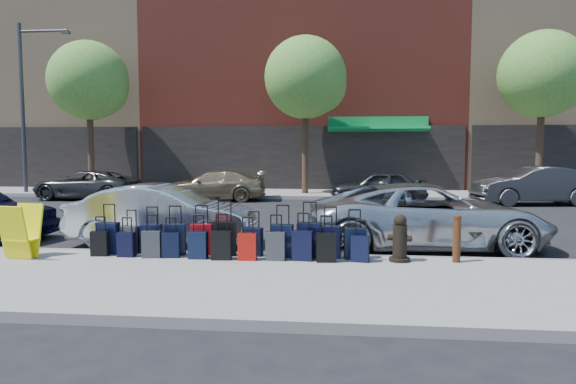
# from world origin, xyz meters

# --- Properties ---
(ground) EXTENTS (120.00, 120.00, 0.00)m
(ground) POSITION_xyz_m (0.00, 0.00, 0.00)
(ground) COLOR black
(ground) RESTS_ON ground
(sidewalk_near) EXTENTS (60.00, 4.00, 0.15)m
(sidewalk_near) POSITION_xyz_m (0.00, -6.50, 0.07)
(sidewalk_near) COLOR gray
(sidewalk_near) RESTS_ON ground
(sidewalk_far) EXTENTS (60.00, 4.00, 0.15)m
(sidewalk_far) POSITION_xyz_m (0.00, 10.00, 0.07)
(sidewalk_far) COLOR gray
(sidewalk_far) RESTS_ON ground
(curb_near) EXTENTS (60.00, 0.08, 0.15)m
(curb_near) POSITION_xyz_m (0.00, -4.48, 0.07)
(curb_near) COLOR gray
(curb_near) RESTS_ON ground
(curb_far) EXTENTS (60.00, 0.08, 0.15)m
(curb_far) POSITION_xyz_m (0.00, 7.98, 0.07)
(curb_far) COLOR gray
(curb_far) RESTS_ON ground
(building_left) EXTENTS (15.00, 12.12, 16.00)m
(building_left) POSITION_xyz_m (-16.00, 17.98, 7.98)
(building_left) COLOR tan
(building_left) RESTS_ON ground
(building_center) EXTENTS (17.00, 12.85, 20.00)m
(building_center) POSITION_xyz_m (0.00, 17.99, 9.98)
(building_center) COLOR maroon
(building_center) RESTS_ON ground
(tree_left) EXTENTS (3.80, 3.80, 7.27)m
(tree_left) POSITION_xyz_m (-9.86, 9.50, 5.41)
(tree_left) COLOR black
(tree_left) RESTS_ON sidewalk_far
(tree_center) EXTENTS (3.80, 3.80, 7.27)m
(tree_center) POSITION_xyz_m (0.64, 9.50, 5.41)
(tree_center) COLOR black
(tree_center) RESTS_ON sidewalk_far
(tree_right) EXTENTS (3.80, 3.80, 7.27)m
(tree_right) POSITION_xyz_m (11.14, 9.50, 5.41)
(tree_right) COLOR black
(tree_right) RESTS_ON sidewalk_far
(streetlight) EXTENTS (2.59, 0.18, 8.00)m
(streetlight) POSITION_xyz_m (-12.80, 8.80, 4.66)
(streetlight) COLOR #333338
(streetlight) RESTS_ON sidewalk_far
(suitcase_front_0) EXTENTS (0.42, 0.24, 1.00)m
(suitcase_front_0) POSITION_xyz_m (-2.42, -4.83, 0.46)
(suitcase_front_0) COLOR black
(suitcase_front_0) RESTS_ON sidewalk_near
(suitcase_front_1) EXTENTS (0.39, 0.26, 0.87)m
(suitcase_front_1) POSITION_xyz_m (-2.00, -4.77, 0.42)
(suitcase_front_1) COLOR #36373B
(suitcase_front_1) RESTS_ON sidewalk_near
(suitcase_front_2) EXTENTS (0.39, 0.22, 0.94)m
(suitcase_front_2) POSITION_xyz_m (-1.55, -4.77, 0.45)
(suitcase_front_2) COLOR black
(suitcase_front_2) RESTS_ON sidewalk_near
(suitcase_front_3) EXTENTS (0.43, 0.28, 0.97)m
(suitcase_front_3) POSITION_xyz_m (-1.06, -4.81, 0.45)
(suitcase_front_3) COLOR black
(suitcase_front_3) RESTS_ON sidewalk_near
(suitcase_front_4) EXTENTS (0.44, 0.29, 0.99)m
(suitcase_front_4) POSITION_xyz_m (-0.53, -4.80, 0.46)
(suitcase_front_4) COLOR #A50A13
(suitcase_front_4) RESTS_ON sidewalk_near
(suitcase_front_5) EXTENTS (0.47, 0.31, 1.07)m
(suitcase_front_5) POSITION_xyz_m (-0.07, -4.80, 0.48)
(suitcase_front_5) COLOR black
(suitcase_front_5) RESTS_ON sidewalk_near
(suitcase_front_6) EXTENTS (0.39, 0.25, 0.88)m
(suitcase_front_6) POSITION_xyz_m (0.48, -4.75, 0.43)
(suitcase_front_6) COLOR black
(suitcase_front_6) RESTS_ON sidewalk_near
(suitcase_front_7) EXTENTS (0.43, 0.26, 1.01)m
(suitcase_front_7) POSITION_xyz_m (1.06, -4.81, 0.47)
(suitcase_front_7) COLOR black
(suitcase_front_7) RESTS_ON sidewalk_near
(suitcase_front_8) EXTENTS (0.47, 0.29, 1.08)m
(suitcase_front_8) POSITION_xyz_m (1.58, -4.79, 0.49)
(suitcase_front_8) COLOR black
(suitcase_front_8) RESTS_ON sidewalk_near
(suitcase_front_9) EXTENTS (0.43, 0.27, 0.99)m
(suitcase_front_9) POSITION_xyz_m (1.97, -4.80, 0.46)
(suitcase_front_9) COLOR black
(suitcase_front_9) RESTS_ON sidewalk_near
(suitcase_front_10) EXTENTS (0.41, 0.26, 0.94)m
(suitcase_front_10) POSITION_xyz_m (2.45, -4.83, 0.45)
(suitcase_front_10) COLOR black
(suitcase_front_10) RESTS_ON sidewalk_near
(suitcase_back_0) EXTENTS (0.34, 0.21, 0.77)m
(suitcase_back_0) POSITION_xyz_m (-2.48, -5.07, 0.39)
(suitcase_back_0) COLOR black
(suitcase_back_0) RESTS_ON sidewalk_near
(suitcase_back_1) EXTENTS (0.32, 0.19, 0.77)m
(suitcase_back_1) POSITION_xyz_m (-1.94, -5.10, 0.39)
(suitcase_back_1) COLOR black
(suitcase_back_1) RESTS_ON sidewalk_near
(suitcase_back_2) EXTENTS (0.37, 0.25, 0.83)m
(suitcase_back_2) POSITION_xyz_m (-1.42, -5.12, 0.41)
(suitcase_back_2) COLOR #343438
(suitcase_back_2) RESTS_ON sidewalk_near
(suitcase_back_3) EXTENTS (0.35, 0.24, 0.77)m
(suitcase_back_3) POSITION_xyz_m (-1.06, -5.08, 0.39)
(suitcase_back_3) COLOR black
(suitcase_back_3) RESTS_ON sidewalk_near
(suitcase_back_4) EXTENTS (0.35, 0.21, 0.84)m
(suitcase_back_4) POSITION_xyz_m (-0.51, -5.13, 0.41)
(suitcase_back_4) COLOR black
(suitcase_back_4) RESTS_ON sidewalk_near
(suitcase_back_5) EXTENTS (0.38, 0.23, 0.87)m
(suitcase_back_5) POSITION_xyz_m (-0.05, -5.17, 0.42)
(suitcase_back_5) COLOR black
(suitcase_back_5) RESTS_ON sidewalk_near
(suitcase_back_6) EXTENTS (0.35, 0.21, 0.82)m
(suitcase_back_6) POSITION_xyz_m (0.45, -5.16, 0.41)
(suitcase_back_6) COLOR #B2130B
(suitcase_back_6) RESTS_ON sidewalk_near
(suitcase_back_7) EXTENTS (0.36, 0.22, 0.86)m
(suitcase_back_7) POSITION_xyz_m (0.97, -5.11, 0.42)
(suitcase_back_7) COLOR #333337
(suitcase_back_7) RESTS_ON sidewalk_near
(suitcase_back_8) EXTENTS (0.40, 0.26, 0.90)m
(suitcase_back_8) POSITION_xyz_m (1.48, -5.07, 0.43)
(suitcase_back_8) COLOR black
(suitcase_back_8) RESTS_ON sidewalk_near
(suitcase_back_9) EXTENTS (0.38, 0.24, 0.86)m
(suitcase_back_9) POSITION_xyz_m (1.92, -5.16, 0.42)
(suitcase_back_9) COLOR black
(suitcase_back_9) RESTS_ON sidewalk_near
(suitcase_back_10) EXTENTS (0.35, 0.24, 0.78)m
(suitcase_back_10) POSITION_xyz_m (2.54, -5.09, 0.39)
(suitcase_back_10) COLOR black
(suitcase_back_10) RESTS_ON sidewalk_near
(fire_hydrant) EXTENTS (0.45, 0.39, 0.87)m
(fire_hydrant) POSITION_xyz_m (3.27, -4.97, 0.55)
(fire_hydrant) COLOR black
(fire_hydrant) RESTS_ON sidewalk_near
(bollard) EXTENTS (0.16, 0.16, 0.86)m
(bollard) POSITION_xyz_m (4.30, -4.95, 0.59)
(bollard) COLOR #38190C
(bollard) RESTS_ON sidewalk_near
(display_rack) EXTENTS (0.64, 0.69, 1.02)m
(display_rack) POSITION_xyz_m (-3.87, -5.44, 0.65)
(display_rack) COLOR #F8EC0D
(display_rack) RESTS_ON sidewalk_near
(car_near_1) EXTENTS (4.26, 1.49, 1.40)m
(car_near_1) POSITION_xyz_m (-1.91, -3.08, 0.70)
(car_near_1) COLOR silver
(car_near_1) RESTS_ON ground
(car_near_2) EXTENTS (5.46, 2.88, 1.46)m
(car_near_2) POSITION_xyz_m (4.12, -2.92, 0.73)
(car_near_2) COLOR silver
(car_near_2) RESTS_ON ground
(car_far_0) EXTENTS (4.74, 2.48, 1.27)m
(car_far_0) POSITION_xyz_m (-8.96, 6.96, 0.64)
(car_far_0) COLOR #363638
(car_far_0) RESTS_ON ground
(car_far_1) EXTENTS (4.65, 2.26, 1.31)m
(car_far_1) POSITION_xyz_m (-3.28, 7.04, 0.65)
(car_far_1) COLOR #947D5B
(car_far_1) RESTS_ON ground
(car_far_2) EXTENTS (3.95, 1.62, 1.34)m
(car_far_2) POSITION_xyz_m (3.72, 6.95, 0.67)
(car_far_2) COLOR #313133
(car_far_2) RESTS_ON ground
(car_far_3) EXTENTS (4.83, 2.23, 1.53)m
(car_far_3) POSITION_xyz_m (9.81, 6.71, 0.77)
(car_far_3) COLOR #333336
(car_far_3) RESTS_ON ground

